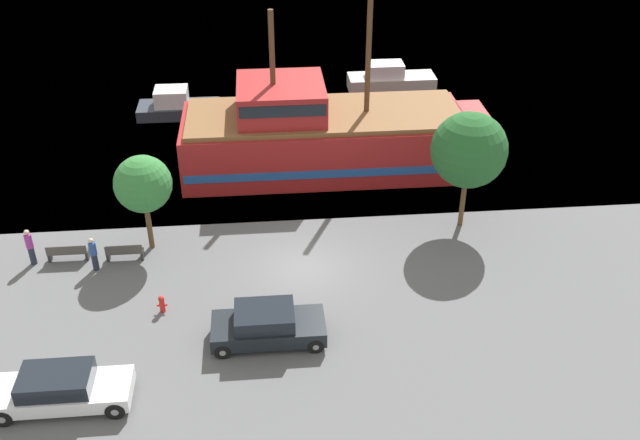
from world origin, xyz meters
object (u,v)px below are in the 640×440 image
Objects in this scene: moored_boat_outer at (177,106)px; pedestrian_walking_near at (30,247)px; pirate_ship at (322,135)px; parked_car_curb_mid at (61,389)px; fire_hydrant at (162,303)px; bench_promenade_west at (67,252)px; pedestrian_walking_far at (94,254)px; bench_promenade_east at (125,252)px; moored_boat_dockside at (390,80)px; parked_car_curb_front at (267,325)px.

moored_boat_outer is 16.73m from pedestrian_walking_near.
pirate_ship is 19.78m from parked_car_curb_mid.
fire_hydrant is at bearing -32.83° from pedestrian_walking_near.
parked_car_curb_mid is 2.63× the size of pedestrian_walking_near.
bench_promenade_west is (-4.53, 3.98, 0.03)m from fire_hydrant.
pedestrian_walking_far reaches higher than fire_hydrant.
fire_hydrant is 4.28m from bench_promenade_east.
pirate_ship is at bearing -117.54° from moored_boat_dockside.
pedestrian_walking_near reaches higher than parked_car_curb_mid.
moored_boat_outer is at bearing 77.35° from bench_promenade_west.
bench_promenade_west is 1.57m from pedestrian_walking_near.
pedestrian_walking_near is at bearing -149.35° from pirate_ship.
moored_boat_dockside is at bearing 44.50° from pedestrian_walking_near.
fire_hydrant is (-13.28, -22.86, -0.32)m from moored_boat_dockside.
moored_boat_outer is at bearing 82.38° from pedestrian_walking_far.
parked_car_curb_mid is 2.86× the size of bench_promenade_east.
moored_boat_outer is 2.91× the size of bench_promenade_west.
bench_promenade_west is 1.59m from pedestrian_walking_far.
moored_boat_dockside is at bearing 69.98° from parked_car_curb_front.
pirate_ship is at bearing -42.59° from moored_boat_outer.
moored_boat_outer is at bearing 85.51° from parked_car_curb_mid.
pirate_ship is at bearing 30.65° from pedestrian_walking_near.
moored_boat_outer is 16.77m from pedestrian_walking_far.
moored_boat_dockside is at bearing 59.85° from fire_hydrant.
pirate_ship is at bearing 57.88° from parked_car_curb_mid.
pedestrian_walking_near is at bearing -107.60° from moored_boat_outer.
parked_car_curb_front is 8.54m from bench_promenade_east.
fire_hydrant is 4.54m from pedestrian_walking_far.
moored_boat_outer is at bearing 103.25° from parked_car_curb_front.
parked_car_curb_front is (-9.09, -24.94, -0.02)m from moored_boat_dockside.
pirate_ship is 21.50× the size of fire_hydrant.
parked_car_curb_front reaches higher than parked_car_curb_mid.
parked_car_curb_front is 11.84m from pedestrian_walking_near.
moored_boat_dockside is 32.01m from parked_car_curb_mid.
pedestrian_walking_far is (1.33, -0.77, 0.37)m from bench_promenade_west.
bench_promenade_east is 2.53m from bench_promenade_west.
pedestrian_walking_near is at bearing 166.52° from pedestrian_walking_far.
bench_promenade_west is 1.09× the size of pedestrian_walking_far.
moored_boat_outer is (-14.25, -3.02, -0.08)m from moored_boat_dockside.
bench_promenade_east is (0.90, 8.54, -0.27)m from parked_car_curb_mid.
moored_boat_dockside is 3.64× the size of bench_promenade_east.
pirate_ship reaches higher than bench_promenade_east.
bench_promenade_west is (-12.12, -7.98, -1.45)m from pirate_ship.
pedestrian_walking_far is (-2.22, -16.63, 0.16)m from moored_boat_outer.
parked_car_curb_mid is (-16.18, -27.62, -0.03)m from moored_boat_dockside.
pedestrian_walking_near is at bearing -176.46° from bench_promenade_west.
moored_boat_dockside reaches higher than moored_boat_outer.
pirate_ship is 14.25m from fire_hydrant.
pedestrian_walking_far reaches higher than bench_promenade_east.
pirate_ship reaches higher than bench_promenade_west.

